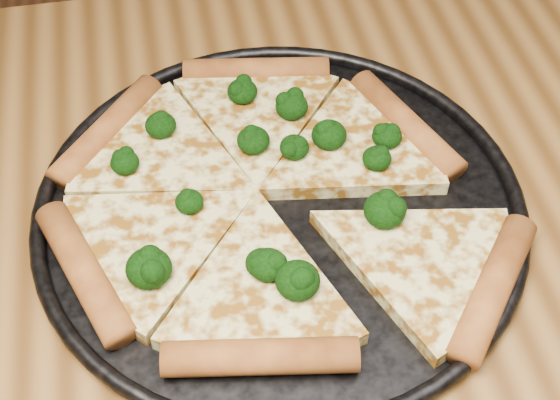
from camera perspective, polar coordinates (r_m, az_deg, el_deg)
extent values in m
cube|color=brown|center=(0.62, -7.68, -11.17)|extent=(1.20, 0.90, 0.04)
cube|color=brown|center=(1.26, 17.35, 0.17)|extent=(0.06, 0.06, 0.71)
cylinder|color=black|center=(0.67, 0.00, -0.73)|extent=(0.40, 0.40, 0.01)
torus|color=black|center=(0.66, 0.00, -0.34)|extent=(0.41, 0.41, 0.01)
cylinder|color=#AD632B|center=(0.73, 9.07, 5.44)|extent=(0.07, 0.14, 0.03)
cylinder|color=#AD632B|center=(0.77, -1.73, 9.30)|extent=(0.14, 0.05, 0.03)
cylinder|color=#AD632B|center=(0.73, -12.37, 4.95)|extent=(0.11, 0.13, 0.03)
cylinder|color=#AD632B|center=(0.63, -13.95, -5.03)|extent=(0.07, 0.14, 0.03)
cylinder|color=#AD632B|center=(0.57, -1.42, -11.23)|extent=(0.14, 0.05, 0.03)
cylinder|color=#AD632B|center=(0.62, 15.12, -6.15)|extent=(0.11, 0.13, 0.03)
ellipsoid|color=black|center=(0.68, 7.00, 3.00)|extent=(0.03, 0.03, 0.02)
ellipsoid|color=black|center=(0.60, -1.31, -4.56)|extent=(0.03, 0.03, 0.02)
ellipsoid|color=black|center=(0.64, 7.56, -0.72)|extent=(0.03, 0.03, 0.03)
ellipsoid|color=black|center=(0.69, 3.56, 4.72)|extent=(0.03, 0.03, 0.02)
ellipsoid|color=black|center=(0.70, 7.72, 4.59)|extent=(0.03, 0.03, 0.02)
ellipsoid|color=black|center=(0.71, -8.61, 5.36)|extent=(0.03, 0.03, 0.02)
ellipsoid|color=black|center=(0.68, -11.13, 2.68)|extent=(0.02, 0.02, 0.02)
ellipsoid|color=black|center=(0.65, -6.56, -0.12)|extent=(0.02, 0.02, 0.02)
ellipsoid|color=black|center=(0.72, 0.85, 6.79)|extent=(0.03, 0.03, 0.02)
ellipsoid|color=black|center=(0.68, 1.05, 3.82)|extent=(0.03, 0.03, 0.02)
ellipsoid|color=black|center=(0.59, 1.28, -5.81)|extent=(0.03, 0.03, 0.03)
ellipsoid|color=black|center=(0.69, -1.94, 4.33)|extent=(0.03, 0.03, 0.02)
ellipsoid|color=black|center=(0.60, -9.45, -4.87)|extent=(0.04, 0.04, 0.03)
ellipsoid|color=black|center=(0.73, -2.73, 7.83)|extent=(0.03, 0.03, 0.02)
ellipsoid|color=black|center=(0.60, -0.87, -4.70)|extent=(0.03, 0.03, 0.02)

